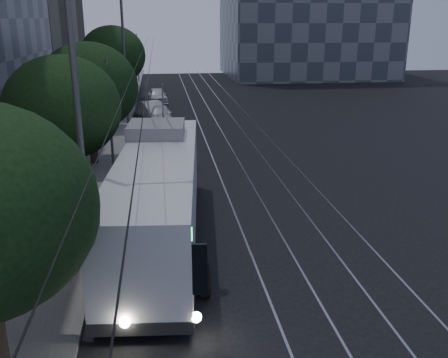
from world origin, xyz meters
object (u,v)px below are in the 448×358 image
object	(u,v)px
trolleybus	(158,195)
streetlamp_near	(89,83)
streetlamp_far	(129,42)
car_white_a	(151,132)
car_white_b	(160,115)
pickup_silver	(162,150)
car_white_c	(152,111)
car_white_d	(157,95)

from	to	relation	value
trolleybus	streetlamp_near	size ratio (longest dim) A/B	1.28
streetlamp_far	car_white_a	bearing A→B (deg)	-76.02
car_white_b	trolleybus	bearing A→B (deg)	-91.47
pickup_silver	car_white_b	world-z (taller)	pickup_silver
car_white_c	streetlamp_far	world-z (taller)	streetlamp_far
pickup_silver	car_white_c	bearing A→B (deg)	73.75
pickup_silver	car_white_a	world-z (taller)	pickup_silver
car_white_c	streetlamp_far	bearing A→B (deg)	-146.05
car_white_b	car_white_d	xyz separation A→B (m)	(-0.21, 9.88, 0.07)
trolleybus	pickup_silver	world-z (taller)	trolleybus
car_white_d	streetlamp_near	distance (m)	34.46
pickup_silver	streetlamp_far	size ratio (longest dim) A/B	0.52
car_white_c	car_white_d	distance (m)	8.56
car_white_a	trolleybus	bearing A→B (deg)	-65.66
car_white_a	car_white_c	xyz separation A→B (m)	(0.01, 7.89, 0.01)
trolleybus	pickup_silver	distance (m)	10.67
streetlamp_near	car_white_c	bearing A→B (deg)	86.74
pickup_silver	car_white_b	xyz separation A→B (m)	(0.00, 11.59, -0.13)
trolleybus	streetlamp_near	distance (m)	5.09
car_white_b	car_white_c	world-z (taller)	car_white_c
car_white_d	car_white_a	bearing A→B (deg)	-97.93
trolleybus	car_white_a	xyz separation A→B (m)	(-0.44, 15.65, -1.07)
streetlamp_near	streetlamp_far	size ratio (longest dim) A/B	0.97
car_white_c	streetlamp_near	bearing A→B (deg)	-115.03
car_white_b	streetlamp_near	distance (m)	24.80
pickup_silver	streetlamp_near	bearing A→B (deg)	-118.52
car_white_c	car_white_a	bearing A→B (deg)	-111.83
trolleybus	car_white_d	xyz separation A→B (m)	(-0.01, 32.09, -1.09)
pickup_silver	trolleybus	bearing A→B (deg)	-110.14
car_white_c	car_white_d	bearing A→B (deg)	65.39
trolleybus	streetlamp_far	world-z (taller)	streetlamp_far
car_white_d	streetlamp_far	xyz separation A→B (m)	(-1.87, -10.67, 5.57)
pickup_silver	car_white_d	xyz separation A→B (m)	(-0.21, 21.47, -0.06)
car_white_a	streetlamp_far	distance (m)	8.15
pickup_silver	streetlamp_far	distance (m)	12.31
car_white_d	trolleybus	bearing A→B (deg)	-96.40
car_white_c	streetlamp_far	size ratio (longest dim) A/B	0.42
car_white_d	streetlamp_near	xyz separation A→B (m)	(-1.87, -33.98, 5.42)
pickup_silver	streetlamp_far	xyz separation A→B (m)	(-2.08, 10.81, 5.52)
car_white_a	streetlamp_far	xyz separation A→B (m)	(-1.44, 5.77, 5.56)
car_white_b	car_white_c	distance (m)	1.48
car_white_d	streetlamp_far	bearing A→B (deg)	-106.37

